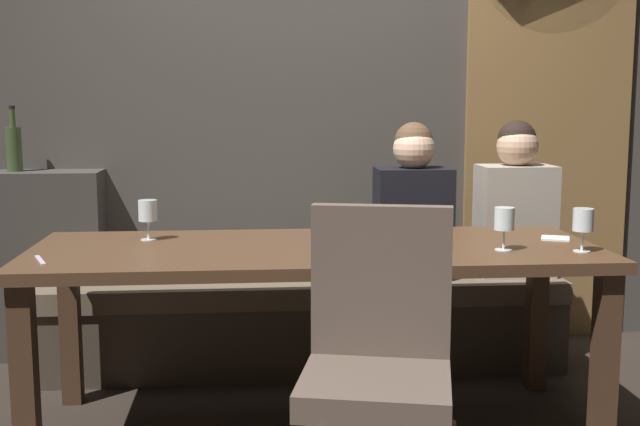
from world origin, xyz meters
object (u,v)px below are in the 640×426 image
object	(u,v)px
wine_glass_center_back	(404,228)
chair_near_side	(378,347)
banquette_bench	(304,323)
wine_glass_far_left	(583,221)
wine_glass_center_front	(504,221)
wine_bottle_pale_label	(14,147)
wine_glass_near_left	(148,213)
diner_bearded	(515,203)
fork_on_table	(40,260)
diner_redhead	(413,205)
dining_table	(316,268)

from	to	relation	value
wine_glass_center_back	chair_near_side	bearing A→B (deg)	-109.94
banquette_bench	wine_glass_far_left	distance (m)	1.48
wine_glass_center_front	wine_bottle_pale_label	bearing A→B (deg)	150.74
wine_glass_near_left	chair_near_side	bearing A→B (deg)	-48.82
diner_bearded	wine_glass_near_left	bearing A→B (deg)	-163.11
banquette_bench	fork_on_table	size ratio (longest dim) A/B	14.71
wine_glass_center_front	diner_redhead	bearing A→B (deg)	101.31
wine_bottle_pale_label	wine_glass_near_left	distance (m)	1.16
wine_glass_center_front	wine_glass_center_back	xyz separation A→B (m)	(-0.41, -0.13, 0.00)
banquette_bench	diner_redhead	xyz separation A→B (m)	(0.53, 0.01, 0.58)
fork_on_table	wine_bottle_pale_label	bearing A→B (deg)	87.14
diner_bearded	wine_glass_center_front	world-z (taller)	diner_bearded
chair_near_side	wine_glass_near_left	bearing A→B (deg)	131.18
dining_table	banquette_bench	xyz separation A→B (m)	(0.00, 0.70, -0.42)
wine_glass_center_back	fork_on_table	bearing A→B (deg)	176.80
wine_glass_far_left	fork_on_table	bearing A→B (deg)	-179.92
wine_glass_center_back	wine_glass_far_left	bearing A→B (deg)	6.16
banquette_bench	wine_bottle_pale_label	size ratio (longest dim) A/B	7.67
wine_glass_near_left	wine_glass_far_left	size ratio (longest dim) A/B	1.00
dining_table	wine_glass_center_front	distance (m)	0.75
wine_glass_center_front	wine_glass_far_left	world-z (taller)	same
wine_glass_far_left	wine_glass_center_back	bearing A→B (deg)	-173.84
chair_near_side	wine_glass_far_left	distance (m)	1.04
wine_bottle_pale_label	diner_bearded	bearing A→B (deg)	-7.65
chair_near_side	wine_glass_center_front	bearing A→B (deg)	45.04
dining_table	fork_on_table	world-z (taller)	fork_on_table
wine_bottle_pale_label	chair_near_side	bearing A→B (deg)	-48.55
banquette_bench	diner_redhead	distance (m)	0.78
diner_bearded	fork_on_table	world-z (taller)	diner_bearded
diner_bearded	dining_table	bearing A→B (deg)	-145.68
wine_bottle_pale_label	wine_glass_center_back	distance (m)	2.17
chair_near_side	diner_redhead	world-z (taller)	diner_redhead
banquette_bench	wine_glass_center_front	xyz separation A→B (m)	(0.70, -0.85, 0.62)
wine_glass_near_left	diner_redhead	bearing A→B (deg)	23.46
wine_glass_center_back	banquette_bench	bearing A→B (deg)	106.66
wine_glass_near_left	banquette_bench	bearing A→B (deg)	37.42
wine_bottle_pale_label	banquette_bench	bearing A→B (deg)	-13.35
chair_near_side	wine_glass_center_front	distance (m)	0.86
banquette_bench	wine_glass_far_left	size ratio (longest dim) A/B	15.24
diner_bearded	wine_bottle_pale_label	bearing A→B (deg)	172.35
dining_table	wine_glass_far_left	world-z (taller)	wine_glass_far_left
wine_glass_center_front	chair_near_side	bearing A→B (deg)	-134.96
chair_near_side	wine_bottle_pale_label	distance (m)	2.40
diner_bearded	wine_glass_center_back	size ratio (longest dim) A/B	4.62
wine_glass_near_left	wine_glass_center_back	xyz separation A→B (m)	(0.96, -0.47, 0.00)
wine_glass_near_left	diner_bearded	bearing A→B (deg)	16.89
dining_table	wine_glass_center_front	xyz separation A→B (m)	(0.70, -0.15, 0.20)
diner_bearded	banquette_bench	bearing A→B (deg)	-179.60
wine_glass_far_left	diner_redhead	bearing A→B (deg)	116.59
chair_near_side	banquette_bench	bearing A→B (deg)	95.31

